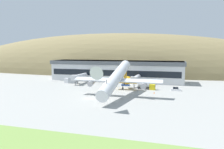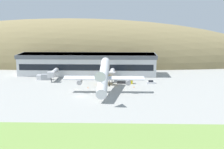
% 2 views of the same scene
% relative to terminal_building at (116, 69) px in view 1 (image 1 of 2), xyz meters
% --- Properties ---
extents(ground_plane, '(402.89, 402.89, 0.00)m').
position_rel_terminal_building_xyz_m(ground_plane, '(2.87, -50.20, -6.91)').
color(ground_plane, '#9E9E99').
extents(hill_backdrop, '(299.07, 63.69, 64.14)m').
position_rel_terminal_building_xyz_m(hill_backdrop, '(-19.05, 45.17, -6.91)').
color(hill_backdrop, olive).
rests_on(hill_backdrop, ground_plane).
extents(terminal_building, '(79.44, 17.08, 12.18)m').
position_rel_terminal_building_xyz_m(terminal_building, '(0.00, 0.00, 0.00)').
color(terminal_building, silver).
rests_on(terminal_building, ground_plane).
extents(jetway_0, '(3.38, 15.62, 5.43)m').
position_rel_terminal_building_xyz_m(jetway_0, '(-16.45, -16.63, -2.92)').
color(jetway_0, silver).
rests_on(jetway_0, ground_plane).
extents(jetway_1, '(3.38, 14.88, 5.43)m').
position_rel_terminal_building_xyz_m(jetway_1, '(14.95, -16.23, -2.92)').
color(jetway_1, silver).
rests_on(jetway_1, ground_plane).
extents(cargo_airplane, '(35.99, 45.43, 14.41)m').
position_rel_terminal_building_xyz_m(cargo_airplane, '(12.02, -43.32, 0.44)').
color(cargo_airplane, silver).
extents(service_car_0, '(4.26, 1.93, 1.46)m').
position_rel_terminal_building_xyz_m(service_car_0, '(9.70, -16.62, -6.31)').
color(service_car_0, '#264C99').
rests_on(service_car_0, ground_plane).
extents(service_car_1, '(4.28, 1.85, 1.60)m').
position_rel_terminal_building_xyz_m(service_car_1, '(34.83, -23.56, -6.25)').
color(service_car_1, silver).
rests_on(service_car_1, ground_plane).
extents(fuel_truck, '(8.11, 2.62, 3.06)m').
position_rel_terminal_building_xyz_m(fuel_truck, '(21.49, -23.89, -5.46)').
color(fuel_truck, gold).
rests_on(fuel_truck, ground_plane).
extents(box_truck, '(7.50, 2.91, 3.02)m').
position_rel_terminal_building_xyz_m(box_truck, '(-21.66, -15.97, -5.45)').
color(box_truck, silver).
rests_on(box_truck, ground_plane).
extents(traffic_cone_0, '(0.52, 0.52, 0.58)m').
position_rel_terminal_building_xyz_m(traffic_cone_0, '(3.92, -34.57, -6.63)').
color(traffic_cone_0, orange).
rests_on(traffic_cone_0, ground_plane).
extents(traffic_cone_1, '(0.52, 0.52, 0.58)m').
position_rel_terminal_building_xyz_m(traffic_cone_1, '(25.88, -32.60, -6.63)').
color(traffic_cone_1, orange).
rests_on(traffic_cone_1, ground_plane).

